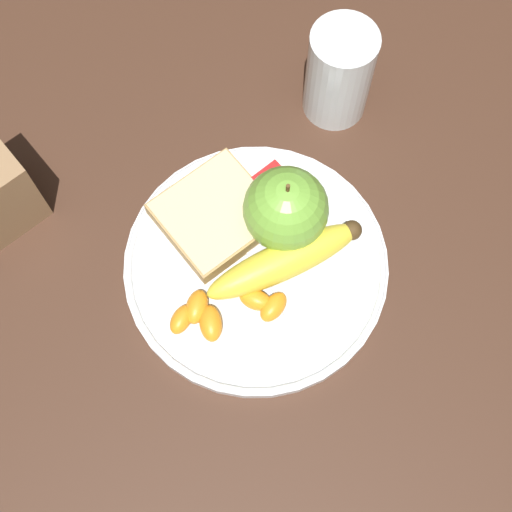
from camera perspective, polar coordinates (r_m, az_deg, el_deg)
ground_plane at (r=0.70m, az=-0.00°, el=-0.92°), size 3.00×3.00×0.00m
plate at (r=0.69m, az=-0.00°, el=-0.70°), size 0.26×0.26×0.01m
juice_glass at (r=0.75m, az=6.64°, el=14.15°), size 0.07×0.07×0.11m
apple at (r=0.67m, az=2.40°, el=3.76°), size 0.08×0.08×0.09m
banana at (r=0.67m, az=2.42°, el=-0.32°), size 0.16×0.07×0.04m
bread_slice at (r=0.70m, az=-2.92°, el=3.56°), size 0.10×0.10×0.02m
fork at (r=0.68m, az=1.15°, el=-1.32°), size 0.06×0.16×0.00m
jam_packet at (r=0.71m, az=1.15°, el=5.57°), size 0.04×0.03×0.02m
orange_segment_0 at (r=0.67m, az=1.41°, el=-4.10°), size 0.04×0.03×0.02m
orange_segment_1 at (r=0.67m, az=-0.02°, el=-3.52°), size 0.03×0.04×0.02m
orange_segment_2 at (r=0.67m, az=-5.94°, el=-5.12°), size 0.03×0.03×0.02m
orange_segment_3 at (r=0.67m, az=-4.89°, el=-3.93°), size 0.04×0.04×0.02m
orange_segment_4 at (r=0.68m, az=-0.80°, el=-1.78°), size 0.03×0.03×0.02m
orange_segment_5 at (r=0.66m, az=-3.64°, el=-5.40°), size 0.04×0.04×0.02m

